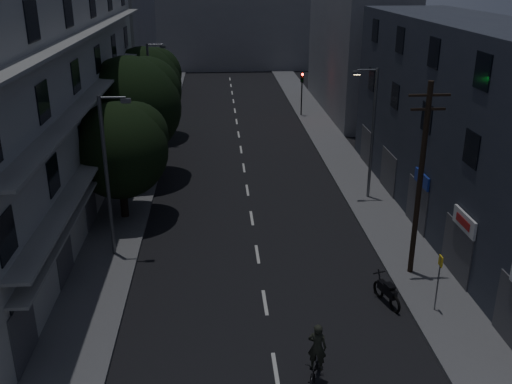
{
  "coord_description": "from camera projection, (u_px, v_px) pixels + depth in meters",
  "views": [
    {
      "loc": [
        -1.89,
        -14.67,
        13.49
      ],
      "look_at": [
        0.0,
        12.0,
        3.0
      ],
      "focal_mm": 40.0,
      "sensor_mm": 36.0,
      "label": 1
    }
  ],
  "objects": [
    {
      "name": "traffic_signal_far_left",
      "position": [
        164.0,
        88.0,
        53.39
      ],
      "size": [
        0.28,
        0.37,
        4.1
      ],
      "color": "black",
      "rests_on": "sidewalk_left"
    },
    {
      "name": "tree_mid",
      "position": [
        132.0,
        103.0,
        37.42
      ],
      "size": [
        6.66,
        6.66,
        8.2
      ],
      "color": "black",
      "rests_on": "sidewalk_left"
    },
    {
      "name": "street_lamp_left_far",
      "position": [
        151.0,
        89.0,
        45.13
      ],
      "size": [
        1.51,
        0.25,
        8.0
      ],
      "color": "#54555B",
      "rests_on": "sidewalk_left"
    },
    {
      "name": "motorcycle",
      "position": [
        387.0,
        293.0,
        24.46
      ],
      "size": [
        0.83,
        2.02,
        1.33
      ],
      "rotation": [
        0.0,
        0.0,
        0.28
      ],
      "color": "black",
      "rests_on": "ground"
    },
    {
      "name": "street_lamp_right",
      "position": [
        371.0,
        128.0,
        34.18
      ],
      "size": [
        1.51,
        0.25,
        8.0
      ],
      "color": "#5C5F64",
      "rests_on": "sidewalk_right"
    },
    {
      "name": "sidewalk_left",
      "position": [
        140.0,
        167.0,
        41.36
      ],
      "size": [
        3.0,
        90.0,
        0.15
      ],
      "primitive_type": "cube",
      "color": "#565659",
      "rests_on": "ground"
    },
    {
      "name": "traffic_signal_far_right",
      "position": [
        302.0,
        85.0,
        54.64
      ],
      "size": [
        0.28,
        0.37,
        4.1
      ],
      "color": "black",
      "rests_on": "sidewalk_right"
    },
    {
      "name": "utility_pole",
      "position": [
        420.0,
        178.0,
        25.23
      ],
      "size": [
        1.8,
        0.24,
        9.0
      ],
      "color": "black",
      "rests_on": "sidewalk_right"
    },
    {
      "name": "cyclist",
      "position": [
        317.0,
        361.0,
        19.8
      ],
      "size": [
        1.23,
        1.9,
        2.27
      ],
      "rotation": [
        0.0,
        0.0,
        -0.37
      ],
      "color": "black",
      "rests_on": "ground"
    },
    {
      "name": "street_lamp_left_near",
      "position": [
        109.0,
        170.0,
        27.06
      ],
      "size": [
        1.51,
        0.25,
        8.0
      ],
      "color": "#57595E",
      "rests_on": "sidewalk_left"
    },
    {
      "name": "building_far_right",
      "position": [
        356.0,
        45.0,
        56.09
      ],
      "size": [
        6.0,
        20.0,
        13.0
      ],
      "primitive_type": "cube",
      "color": "slate",
      "rests_on": "ground"
    },
    {
      "name": "building_far_end",
      "position": [
        227.0,
        32.0,
        81.85
      ],
      "size": [
        24.0,
        8.0,
        10.0
      ],
      "primitive_type": "cube",
      "color": "slate",
      "rests_on": "ground"
    },
    {
      "name": "bus_stop_sign",
      "position": [
        439.0,
        273.0,
        23.29
      ],
      "size": [
        0.06,
        0.35,
        2.52
      ],
      "color": "#595B60",
      "rests_on": "sidewalk_right"
    },
    {
      "name": "lane_markings",
      "position": [
        240.0,
        142.0,
        47.69
      ],
      "size": [
        0.15,
        60.5,
        0.01
      ],
      "color": "beige",
      "rests_on": "ground"
    },
    {
      "name": "building_far_left",
      "position": [
        117.0,
        25.0,
        59.53
      ],
      "size": [
        6.0,
        20.0,
        16.0
      ],
      "primitive_type": "cube",
      "color": "slate",
      "rests_on": "ground"
    },
    {
      "name": "ground",
      "position": [
        244.0,
        166.0,
        41.89
      ],
      "size": [
        160.0,
        160.0,
        0.0
      ],
      "primitive_type": "plane",
      "color": "black",
      "rests_on": "ground"
    },
    {
      "name": "tree_near",
      "position": [
        120.0,
        147.0,
        31.51
      ],
      "size": [
        5.41,
        5.41,
        6.67
      ],
      "color": "black",
      "rests_on": "sidewalk_left"
    },
    {
      "name": "building_right",
      "position": [
        477.0,
        129.0,
        30.45
      ],
      "size": [
        6.19,
        28.0,
        11.0
      ],
      "color": "#2D313D",
      "rests_on": "ground"
    },
    {
      "name": "sidewalk_right",
      "position": [
        344.0,
        162.0,
        42.35
      ],
      "size": [
        3.0,
        90.0,
        0.15
      ],
      "primitive_type": "cube",
      "color": "#565659",
      "rests_on": "ground"
    },
    {
      "name": "building_left",
      "position": [
        36.0,
        93.0,
        32.04
      ],
      "size": [
        7.0,
        36.0,
        14.0
      ],
      "color": "#A5A5A0",
      "rests_on": "ground"
    },
    {
      "name": "tree_far",
      "position": [
        145.0,
        81.0,
        46.95
      ],
      "size": [
        6.09,
        6.09,
        7.53
      ],
      "color": "black",
      "rests_on": "sidewalk_left"
    }
  ]
}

